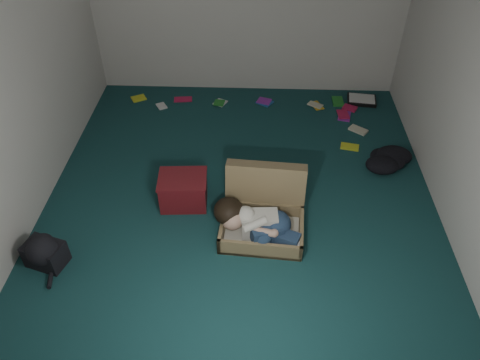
{
  "coord_description": "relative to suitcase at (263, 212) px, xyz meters",
  "views": [
    {
      "loc": [
        0.14,
        -3.6,
        3.33
      ],
      "look_at": [
        0.0,
        -0.15,
        0.35
      ],
      "focal_mm": 35.0,
      "sensor_mm": 36.0,
      "label": 1
    }
  ],
  "objects": [
    {
      "name": "clothing_pile",
      "position": [
        1.47,
        0.99,
        -0.1
      ],
      "size": [
        0.57,
        0.52,
        0.15
      ],
      "primitive_type": null,
      "rotation": [
        0.0,
        0.0,
        0.38
      ],
      "color": "black",
      "rests_on": "floor"
    },
    {
      "name": "suitcase",
      "position": [
        0.0,
        0.0,
        0.0
      ],
      "size": [
        0.83,
        0.81,
        0.57
      ],
      "rotation": [
        0.0,
        0.0,
        -0.08
      ],
      "color": "olive",
      "rests_on": "floor"
    },
    {
      "name": "paper_tray",
      "position": [
        1.33,
        2.35,
        -0.14
      ],
      "size": [
        0.41,
        0.33,
        0.05
      ],
      "rotation": [
        0.0,
        0.0,
        -0.13
      ],
      "color": "black",
      "rests_on": "floor"
    },
    {
      "name": "wall_left",
      "position": [
        -2.23,
        0.4,
        1.13
      ],
      "size": [
        0.0,
        4.5,
        4.5
      ],
      "primitive_type": "plane",
      "rotation": [
        1.57,
        0.0,
        1.57
      ],
      "color": "silver",
      "rests_on": "ground"
    },
    {
      "name": "maroon_bin",
      "position": [
        -0.81,
        0.28,
        -0.0
      ],
      "size": [
        0.5,
        0.41,
        0.33
      ],
      "rotation": [
        0.0,
        0.0,
        0.06
      ],
      "color": "maroon",
      "rests_on": "floor"
    },
    {
      "name": "book_scatter",
      "position": [
        0.13,
        2.07,
        -0.16
      ],
      "size": [
        3.06,
        1.23,
        0.02
      ],
      "color": "yellow",
      "rests_on": "floor"
    },
    {
      "name": "floor",
      "position": [
        -0.23,
        0.4,
        -0.17
      ],
      "size": [
        4.5,
        4.5,
        0.0
      ],
      "primitive_type": "plane",
      "color": "#163E3F",
      "rests_on": "ground"
    },
    {
      "name": "backpack",
      "position": [
        -1.93,
        -0.56,
        -0.04
      ],
      "size": [
        0.5,
        0.45,
        0.25
      ],
      "primitive_type": null,
      "rotation": [
        0.0,
        0.0,
        -0.3
      ],
      "color": "black",
      "rests_on": "floor"
    },
    {
      "name": "wall_front",
      "position": [
        -0.23,
        -1.85,
        1.13
      ],
      "size": [
        4.5,
        0.0,
        4.5
      ],
      "primitive_type": "plane",
      "rotation": [
        -1.57,
        0.0,
        0.0
      ],
      "color": "silver",
      "rests_on": "ground"
    },
    {
      "name": "person",
      "position": [
        -0.07,
        -0.19,
        0.04
      ],
      "size": [
        0.83,
        0.45,
        0.35
      ],
      "rotation": [
        0.0,
        0.0,
        -0.08
      ],
      "color": "beige",
      "rests_on": "suitcase"
    },
    {
      "name": "wall_right",
      "position": [
        1.77,
        0.4,
        1.13
      ],
      "size": [
        0.0,
        4.5,
        4.5
      ],
      "primitive_type": "plane",
      "rotation": [
        1.57,
        0.0,
        -1.57
      ],
      "color": "silver",
      "rests_on": "ground"
    }
  ]
}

